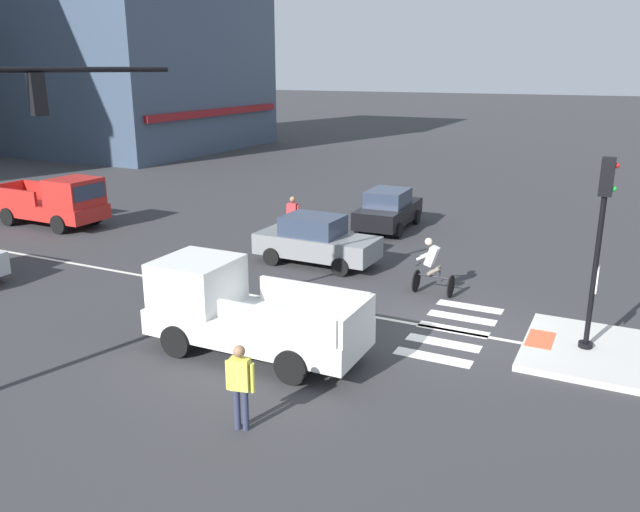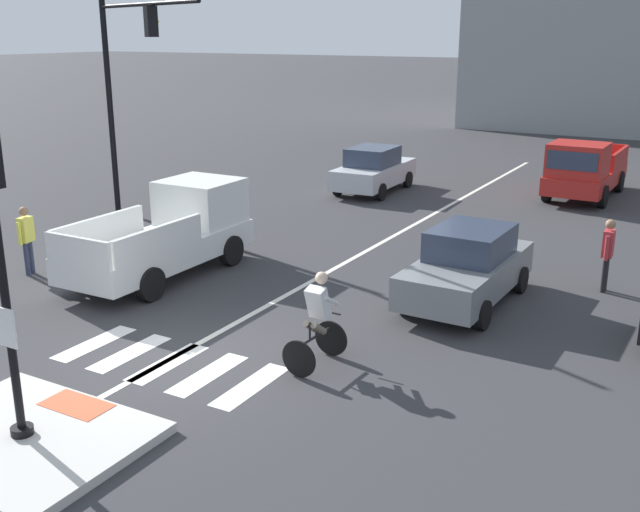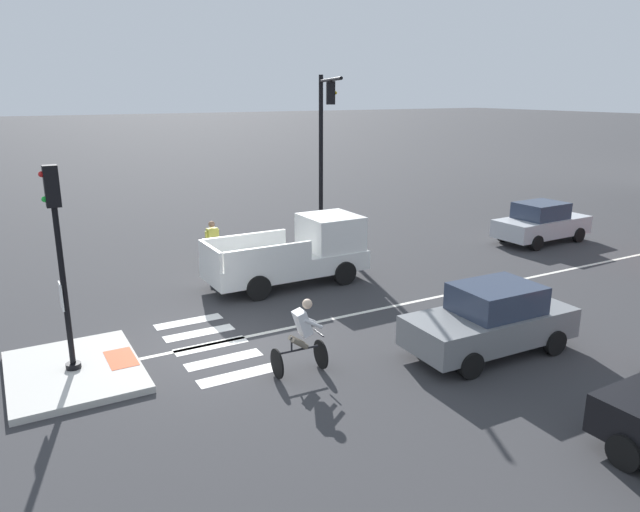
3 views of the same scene
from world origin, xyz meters
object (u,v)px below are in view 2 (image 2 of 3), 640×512
at_px(car_grey_eastbound_mid, 467,266).
at_px(car_silver_westbound_distant, 374,170).
at_px(traffic_light_mast, 124,74).
at_px(pedestrian_waiting_far_side, 608,249).
at_px(cyclist, 317,318).
at_px(pickup_truck_white_westbound_near, 173,233).
at_px(pickup_truck_red_eastbound_distant, 584,171).
at_px(pedestrian_at_curb_left, 26,235).

xyz_separation_m(car_grey_eastbound_mid, car_silver_westbound_distant, (-6.82, 9.50, 0.00)).
height_order(traffic_light_mast, pedestrian_waiting_far_side, traffic_light_mast).
distance_m(car_silver_westbound_distant, cyclist, 14.95).
bearing_deg(car_silver_westbound_distant, pickup_truck_white_westbound_near, -90.49).
xyz_separation_m(pickup_truck_red_eastbound_distant, pedestrian_waiting_far_side, (2.45, -9.82, 0.00)).
relative_size(pedestrian_at_curb_left, pedestrian_waiting_far_side, 1.00).
height_order(car_grey_eastbound_mid, cyclist, cyclist).
distance_m(traffic_light_mast, pedestrian_waiting_far_side, 14.36).
height_order(traffic_light_mast, car_grey_eastbound_mid, traffic_light_mast).
xyz_separation_m(cyclist, pedestrian_waiting_far_side, (3.68, 6.58, 0.11)).
distance_m(car_grey_eastbound_mid, car_silver_westbound_distant, 11.70).
bearing_deg(pickup_truck_red_eastbound_distant, car_grey_eastbound_mid, -90.12).
bearing_deg(pickup_truck_red_eastbound_distant, pickup_truck_white_westbound_near, -117.24).
relative_size(car_grey_eastbound_mid, cyclist, 2.46).
relative_size(car_grey_eastbound_mid, pickup_truck_white_westbound_near, 0.81).
bearing_deg(car_silver_westbound_distant, pedestrian_waiting_far_side, -38.07).
bearing_deg(pickup_truck_white_westbound_near, cyclist, -27.00).
bearing_deg(traffic_light_mast, pedestrian_at_curb_left, -72.58).
xyz_separation_m(pickup_truck_red_eastbound_distant, pedestrian_at_curb_left, (-9.81, -15.40, 0.00)).
height_order(cyclist, pedestrian_at_curb_left, cyclist).
distance_m(car_grey_eastbound_mid, pickup_truck_red_eastbound_distant, 12.04).
bearing_deg(cyclist, pickup_truck_white_westbound_near, 153.00).
height_order(cyclist, pedestrian_waiting_far_side, cyclist).
bearing_deg(pedestrian_at_curb_left, car_silver_westbound_distant, 77.02).
distance_m(traffic_light_mast, pedestrian_at_curb_left, 6.60).
height_order(car_grey_eastbound_mid, pedestrian_waiting_far_side, pedestrian_waiting_far_side).
xyz_separation_m(car_silver_westbound_distant, pickup_truck_red_eastbound_distant, (6.85, 2.54, 0.17)).
height_order(car_grey_eastbound_mid, pickup_truck_white_westbound_near, pickup_truck_white_westbound_near).
distance_m(traffic_light_mast, car_grey_eastbound_mid, 12.19).
height_order(car_silver_westbound_distant, pedestrian_waiting_far_side, pedestrian_waiting_far_side).
distance_m(car_grey_eastbound_mid, pickup_truck_white_westbound_near, 7.07).
bearing_deg(pedestrian_waiting_far_side, pickup_truck_white_westbound_near, -158.66).
height_order(traffic_light_mast, car_silver_westbound_distant, traffic_light_mast).
relative_size(pickup_truck_red_eastbound_distant, cyclist, 3.06).
xyz_separation_m(pickup_truck_white_westbound_near, pedestrian_waiting_far_side, (9.39, 3.67, 0.00)).
xyz_separation_m(traffic_light_mast, cyclist, (10.27, -6.37, -3.53)).
distance_m(car_silver_westbound_distant, pedestrian_at_curb_left, 13.20).
xyz_separation_m(pedestrian_at_curb_left, pedestrian_waiting_far_side, (12.26, 5.58, 0.00)).
distance_m(car_grey_eastbound_mid, pedestrian_waiting_far_side, 3.33).
bearing_deg(cyclist, traffic_light_mast, 148.18).
xyz_separation_m(traffic_light_mast, pickup_truck_white_westbound_near, (4.56, -3.46, -3.43)).
height_order(car_silver_westbound_distant, pedestrian_at_curb_left, pedestrian_at_curb_left).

